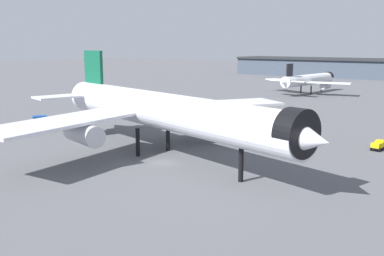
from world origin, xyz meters
The scene contains 7 objects.
ground centered at (0.00, 0.00, 0.00)m, with size 900.00×900.00×0.00m, color #56565B.
airliner_near_gate centered at (-3.30, 3.65, 8.17)m, with size 67.88×60.67×18.56m.
airliner_far_taxiway centered at (-19.04, 120.15, 5.56)m, with size 37.68×41.75×12.60m.
terminal_building centered at (-16.24, 220.88, 5.99)m, with size 171.76×37.38×20.54m.
service_truck_front centered at (-44.00, 9.39, 1.59)m, with size 4.90×5.87×3.00m.
baggage_tug_wing centered at (28.07, 30.61, 0.97)m, with size 2.47×3.47×1.85m.
traffic_cone_near_nose centered at (-8.61, 43.28, 0.34)m, with size 0.54×0.54×0.68m, color #F2600C.
Camera 1 is at (46.11, -58.27, 19.91)m, focal length 42.00 mm.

